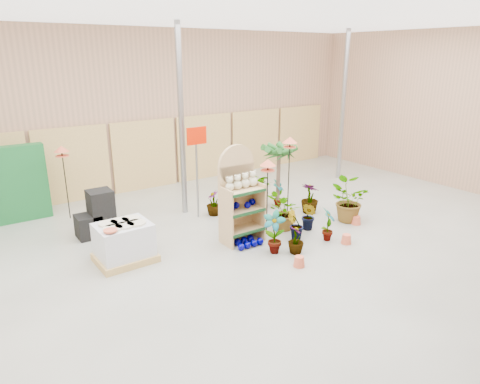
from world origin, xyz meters
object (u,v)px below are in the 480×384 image
object	(u,v)px
pallet_stack	(124,242)
potted_plant_2	(284,212)
display_shelf	(239,198)
bird_table_front	(268,165)

from	to	relation	value
pallet_stack	potted_plant_2	xyz separation A→B (m)	(3.49, -0.56, 0.04)
display_shelf	bird_table_front	distance (m)	0.92
potted_plant_2	pallet_stack	bearing A→B (deg)	170.83
display_shelf	pallet_stack	size ratio (longest dim) A/B	1.88
display_shelf	bird_table_front	xyz separation A→B (m)	(0.66, -0.12, 0.63)
potted_plant_2	bird_table_front	bearing A→B (deg)	174.33
display_shelf	potted_plant_2	size ratio (longest dim) A/B	2.41
bird_table_front	pallet_stack	bearing A→B (deg)	170.30
pallet_stack	potted_plant_2	bearing A→B (deg)	-10.66
pallet_stack	display_shelf	bearing A→B (deg)	-11.08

